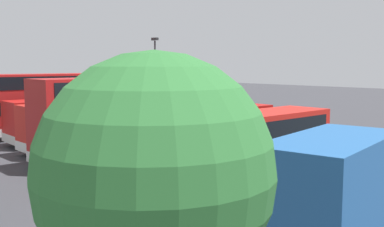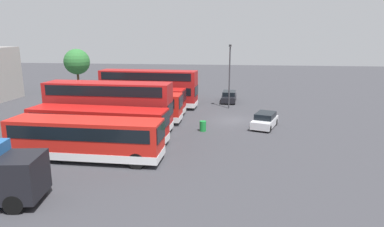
{
  "view_description": "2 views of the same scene",
  "coord_description": "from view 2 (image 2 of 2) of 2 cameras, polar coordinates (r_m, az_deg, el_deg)",
  "views": [
    {
      "loc": [
        -26.14,
        26.2,
        5.28
      ],
      "look_at": [
        -2.73,
        4.29,
        1.75
      ],
      "focal_mm": 42.19,
      "sensor_mm": 36.0,
      "label": 1
    },
    {
      "loc": [
        -33.96,
        0.12,
        8.57
      ],
      "look_at": [
        -2.96,
        3.94,
        1.34
      ],
      "focal_mm": 31.25,
      "sensor_mm": 36.0,
      "label": 2
    }
  ],
  "objects": [
    {
      "name": "tree_leftmost",
      "position": [
        56.56,
        -19.05,
        8.34
      ],
      "size": [
        4.03,
        4.03,
        6.67
      ],
      "color": "#4C3823",
      "rests_on": "ground"
    },
    {
      "name": "ground_plane",
      "position": [
        35.03,
        7.01,
        -1.24
      ],
      "size": [
        140.0,
        140.0,
        0.0
      ],
      "primitive_type": "plane",
      "color": "#38383D"
    },
    {
      "name": "bus_double_decker_sixth",
      "position": [
        41.32,
        -7.41,
        4.4
      ],
      "size": [
        3.21,
        12.0,
        4.55
      ],
      "color": "#A51919",
      "rests_on": "ground"
    },
    {
      "name": "car_small_green",
      "position": [
        32.83,
        12.32,
        -1.15
      ],
      "size": [
        4.31,
        2.96,
        1.43
      ],
      "color": "silver",
      "rests_on": "ground"
    },
    {
      "name": "bus_single_deck_fourth",
      "position": [
        34.64,
        -10.86,
        1.22
      ],
      "size": [
        2.64,
        10.97,
        2.95
      ],
      "color": "red",
      "rests_on": "ground"
    },
    {
      "name": "bus_double_decker_third",
      "position": [
        31.3,
        -14.0,
        1.36
      ],
      "size": [
        2.81,
        11.53,
        4.55
      ],
      "color": "#A51919",
      "rests_on": "ground"
    },
    {
      "name": "bus_single_deck_seventh",
      "position": [
        44.98,
        -7.39,
        4.03
      ],
      "size": [
        2.71,
        10.19,
        2.95
      ],
      "color": "#B71411",
      "rests_on": "ground"
    },
    {
      "name": "bus_single_deck_far_end",
      "position": [
        48.2,
        -6.36,
        4.66
      ],
      "size": [
        3.18,
        11.87,
        2.95
      ],
      "color": "red",
      "rests_on": "ground"
    },
    {
      "name": "car_hatchback_silver",
      "position": [
        44.99,
        6.33,
        2.87
      ],
      "size": [
        4.41,
        1.99,
        1.43
      ],
      "color": "black",
      "rests_on": "ground"
    },
    {
      "name": "bus_single_deck_second",
      "position": [
        28.01,
        -15.68,
        -1.83
      ],
      "size": [
        3.19,
        11.4,
        2.95
      ],
      "color": "#B71411",
      "rests_on": "ground"
    },
    {
      "name": "waste_bin_yellow",
      "position": [
        30.92,
        1.86,
        -2.16
      ],
      "size": [
        0.6,
        0.6,
        0.95
      ],
      "primitive_type": "cylinder",
      "color": "#197F33",
      "rests_on": "ground"
    },
    {
      "name": "lamp_post_tall",
      "position": [
        40.35,
        6.44,
        7.15
      ],
      "size": [
        0.7,
        0.3,
        7.64
      ],
      "color": "#38383D",
      "rests_on": "ground"
    },
    {
      "name": "bus_single_deck_fifth",
      "position": [
        37.74,
        -9.05,
        2.25
      ],
      "size": [
        3.08,
        10.42,
        2.95
      ],
      "color": "#B71411",
      "rests_on": "ground"
    },
    {
      "name": "bus_single_deck_near_end",
      "position": [
        24.65,
        -17.71,
        -3.99
      ],
      "size": [
        2.78,
        10.94,
        2.95
      ],
      "color": "red",
      "rests_on": "ground"
    }
  ]
}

